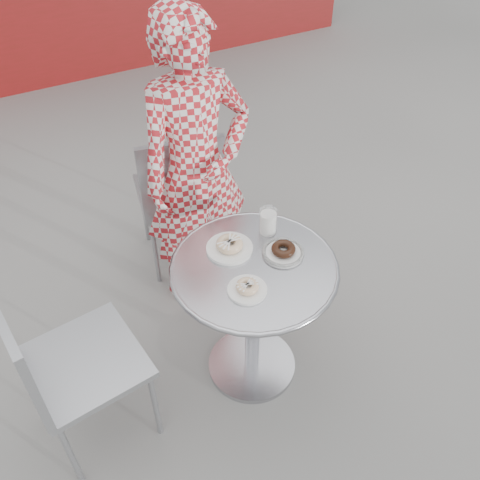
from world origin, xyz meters
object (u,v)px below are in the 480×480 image
plate_far (230,246)px  plate_near (247,288)px  chair_far (181,219)px  milk_cup (268,222)px  plate_checker (283,251)px  chair_left (90,390)px  bistro_table (253,294)px  seated_person (197,171)px

plate_far → plate_near: 0.25m
chair_far → milk_cup: size_ratio=7.44×
plate_checker → milk_cup: 0.16m
plate_near → milk_cup: size_ratio=1.28×
chair_far → chair_left: (-0.81, -0.88, 0.00)m
bistro_table → seated_person: 0.70m
chair_far → plate_near: 1.14m
bistro_table → chair_far: size_ratio=0.78×
bistro_table → chair_far: chair_far is taller
plate_near → seated_person: bearing=80.9°
bistro_table → plate_far: size_ratio=3.59×
plate_near → milk_cup: milk_cup is taller
seated_person → plate_checker: bearing=-82.9°
plate_far → milk_cup: 0.21m
milk_cup → bistro_table: bearing=-134.4°
plate_near → plate_checker: 0.27m
plate_far → bistro_table: bearing=-72.1°
plate_checker → seated_person: bearing=100.5°
seated_person → plate_checker: (0.12, -0.64, -0.06)m
bistro_table → seated_person: size_ratio=0.46×
bistro_table → plate_near: (-0.09, -0.11, 0.20)m
chair_far → chair_left: size_ratio=0.99×
chair_far → plate_checker: size_ratio=5.18×
plate_near → chair_far: bearing=83.7°
milk_cup → plate_far: bearing=-173.6°
chair_far → plate_near: bearing=94.4°
chair_far → plate_near: chair_far is taller
chair_far → chair_left: 1.20m
chair_left → plate_near: 0.85m
plate_far → plate_checker: bearing=-34.5°
seated_person → plate_checker: size_ratio=8.86×
chair_left → plate_near: chair_left is taller
seated_person → chair_left: bearing=-147.1°
chair_far → seated_person: seated_person is taller
bistro_table → chair_left: 0.83m
chair_left → plate_far: bearing=-90.2°
bistro_table → chair_left: chair_left is taller
seated_person → milk_cup: bearing=-78.2°
chair_far → plate_near: size_ratio=5.81×
seated_person → plate_far: (-0.08, -0.51, -0.05)m
chair_left → plate_checker: bearing=-99.8°
seated_person → milk_cup: size_ratio=12.74×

